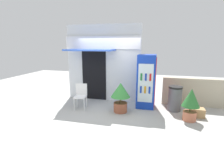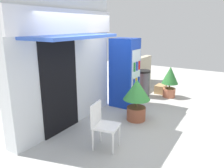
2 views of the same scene
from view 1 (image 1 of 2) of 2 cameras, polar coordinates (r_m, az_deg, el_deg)
The scene contains 9 objects.
ground at distance 6.25m, azimuth -3.76°, elevation -8.55°, with size 16.00×16.00×0.00m, color #B2B2AD.
storefront_building at distance 7.25m, azimuth -2.92°, elevation 7.08°, with size 3.02×1.19×3.03m.
drink_cooler at distance 6.46m, azimuth 11.07°, elevation 0.83°, with size 0.65×0.73×1.92m.
plastic_chair at distance 6.43m, azimuth -10.08°, elevation -3.32°, with size 0.48×0.52×0.88m.
potted_plant_near_shop at distance 5.93m, azimuth 2.78°, elevation -3.39°, with size 0.65×0.65×1.02m.
potted_plant_curbside at distance 5.76m, azimuth 24.19°, elevation -5.35°, with size 0.52×0.52×0.99m.
trash_bin at distance 6.49m, azimuth 19.69°, elevation -4.42°, with size 0.47×0.47×0.86m.
stone_boundary_wall at distance 7.29m, azimuth 26.44°, elevation -2.46°, with size 2.65×0.24×1.04m, color #B7AD93.
cardboard_box at distance 6.31m, azimuth 25.83°, elevation -8.29°, with size 0.44×0.32×0.28m, color tan.
Camera 1 is at (1.86, -5.51, 2.27)m, focal length 28.19 mm.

